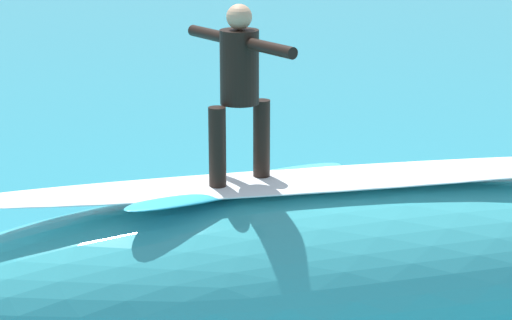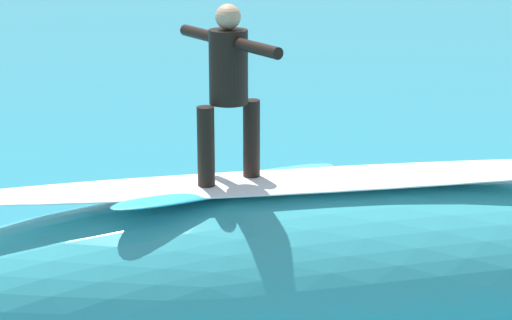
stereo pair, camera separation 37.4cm
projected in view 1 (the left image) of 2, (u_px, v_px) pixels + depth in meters
ground_plane at (334, 256)px, 11.88m from camera, size 120.00×120.00×0.00m
wave_crest at (328, 282)px, 8.77m from camera, size 8.29×3.58×1.88m
wave_foam_lip at (330, 179)px, 8.49m from camera, size 6.84×2.05×0.08m
surfboard_riding at (240, 185)px, 8.33m from camera, size 2.10×1.66×0.07m
surfer_riding at (239, 80)px, 8.08m from camera, size 0.91×1.24×1.52m
surfboard_paddling at (266, 200)px, 13.80m from camera, size 2.32×0.75×0.09m
surfer_paddling at (275, 189)px, 13.74m from camera, size 1.71×0.46×0.31m
foam_patch_mid at (216, 201)px, 13.76m from camera, size 1.22×1.18×0.09m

